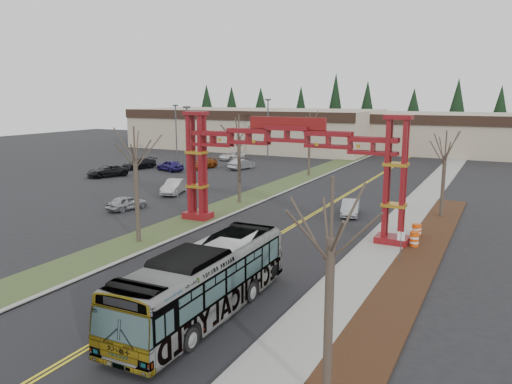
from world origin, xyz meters
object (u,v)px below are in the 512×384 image
Objects in this scene: retail_building_west at (256,128)px; bare_tree_right_far at (445,156)px; street_sign at (401,241)px; barrel_north at (418,230)px; bare_tree_right_near at (331,240)px; light_pole_far at (268,125)px; retail_building_east at (480,134)px; parked_car_far_a at (242,164)px; transit_bus at (204,281)px; barrel_mid at (416,231)px; bare_tree_median_far at (310,130)px; parked_car_far_b at (233,156)px; parked_car_near_b at (174,187)px; light_pole_near at (187,139)px; parked_car_mid_a at (203,164)px; gateway_arch at (287,153)px; parked_car_far_c at (139,164)px; bare_tree_median_near at (135,158)px; light_pole_mid at (176,129)px; parked_car_near_a at (127,203)px; parked_car_near_c at (107,171)px; bare_tree_median_mid at (239,137)px; barrel_south at (414,240)px; parked_car_mid_b at (170,165)px; silver_sedan at (350,208)px.

retail_building_west is 59.49m from bare_tree_right_far.
street_sign reaches higher than barrel_north.
bare_tree_right_near is 0.81× the size of light_pole_far.
parked_car_far_a is at bearing -128.98° from retail_building_east.
transit_bus reaches higher than barrel_mid.
retail_building_west is at bearing 127.86° from bare_tree_median_far.
barrel_north is at bearing 91.90° from bare_tree_right_near.
barrel_mid is at bearing -23.52° from parked_car_far_b.
retail_building_east is at bearing 83.69° from transit_bus.
parked_car_far_b is 51.82m from street_sign.
bare_tree_right_far is at bearing -12.21° from parked_car_near_b.
parked_car_far_a is 12.96m from light_pole_near.
gateway_arch is at bearing -32.81° from parked_car_mid_a.
barrel_mid is at bearing -6.82° from parked_car_far_c.
bare_tree_median_near reaches higher than transit_bus.
retail_building_west is at bearing 122.73° from light_pole_far.
parked_car_far_c is (-34.10, 36.00, -0.92)m from transit_bus.
retail_building_east reaches higher than parked_car_mid_a.
light_pole_near is at bearing 142.40° from gateway_arch.
bare_tree_median_near is 18.24m from street_sign.
parked_car_mid_a is 0.49× the size of light_pole_far.
light_pole_far reaches higher than bare_tree_right_near.
light_pole_mid reaches higher than barrel_north.
transit_bus is at bearing 151.12° from parked_car_near_a.
bare_tree_right_far is at bearing 19.90° from parked_car_near_c.
parked_car_far_a is at bearing -11.66° from light_pole_mid.
bare_tree_median_mid is (8.25, -0.87, 5.53)m from parked_car_near_b.
street_sign is (40.80, -24.46, 0.72)m from parked_car_far_c.
barrel_north is at bearing 150.17° from parked_car_far_a.
bare_tree_right_near is 20.19m from barrel_south.
bare_tree_median_mid is 32.26m from bare_tree_right_near.
parked_car_mid_b is 39.92m from barrel_north.
barrel_mid is (-0.83, -59.58, -2.99)m from retail_building_east.
retail_building_east reaches higher than parked_car_near_b.
retail_building_west reaches higher than parked_car_near_a.
parked_car_mid_a is 4.27× the size of barrel_south.
parked_car_far_c is (-34.46, 13.51, 0.07)m from silver_sedan.
parked_car_far_a is 0.92× the size of parked_car_far_b.
gateway_arch reaches higher than bare_tree_median_far.
retail_building_west is 9.65× the size of parked_car_far_b.
parked_car_far_c is 47.58m from street_sign.
parked_car_far_c is at bearing -92.59° from retail_building_west.
parked_car_far_c is at bearing 146.84° from gateway_arch.
parked_car_near_a is 0.45× the size of bare_tree_median_mid.
retail_building_east reaches higher than barrel_south.
parked_car_mid_a is at bearing 30.80° from parked_car_far_a.
bare_tree_median_far is (10.43, -1.16, 5.16)m from parked_car_far_a.
retail_building_east is at bearing 62.20° from parked_car_far_c.
barrel_mid is at bearing 14.52° from gateway_arch.
bare_tree_median_mid reaches higher than barrel_south.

